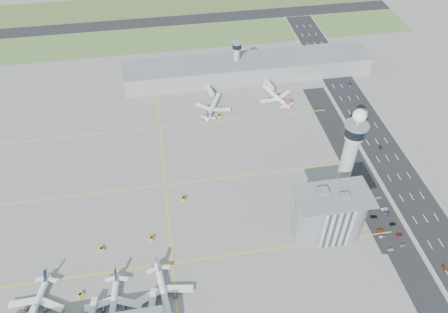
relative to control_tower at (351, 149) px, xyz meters
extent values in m
plane|color=gray|center=(-72.00, -8.00, -35.04)|extent=(1000.00, 1000.00, 0.00)
cube|color=#516D33|center=(-92.00, 217.00, -35.00)|extent=(480.00, 50.00, 0.08)
cube|color=#475D2C|center=(-92.00, 292.00, -35.00)|extent=(480.00, 60.00, 0.08)
cube|color=black|center=(-92.00, 254.00, -34.98)|extent=(480.00, 22.00, 0.10)
cube|color=black|center=(43.00, -8.00, -34.99)|extent=(28.00, 500.00, 0.10)
cube|color=#9E9E99|center=(29.00, -8.00, -34.44)|extent=(0.60, 500.00, 1.20)
cube|color=#9E9E99|center=(57.00, -8.00, -34.44)|extent=(0.60, 500.00, 1.20)
cube|color=black|center=(18.00, -18.00, -35.00)|extent=(18.00, 260.00, 0.08)
cube|color=black|center=(16.00, -30.00, -34.99)|extent=(20.00, 44.00, 0.10)
cube|color=yellow|center=(-112.00, -38.00, -35.04)|extent=(260.00, 0.60, 0.01)
cube|color=yellow|center=(-112.00, 22.00, -35.04)|extent=(260.00, 0.60, 0.01)
cube|color=yellow|center=(-112.00, 82.00, -35.04)|extent=(260.00, 0.60, 0.01)
cube|color=yellow|center=(-112.00, 22.00, -35.04)|extent=(0.60, 260.00, 0.01)
cylinder|color=#ADAAA5|center=(0.00, 0.00, -11.04)|extent=(8.40, 8.40, 48.00)
cylinder|color=#ADAAA5|center=(0.00, 0.00, 10.96)|extent=(11.00, 11.00, 4.00)
cylinder|color=black|center=(0.00, 0.00, 14.96)|extent=(13.00, 13.00, 6.00)
cylinder|color=slate|center=(0.00, 0.00, 18.46)|extent=(14.00, 14.00, 1.00)
cylinder|color=#ADAAA5|center=(0.00, 0.00, 20.96)|extent=(1.60, 1.60, 5.00)
sphere|color=white|center=(0.00, 0.00, 25.46)|extent=(8.00, 8.00, 8.00)
cylinder|color=#ADAAA5|center=(-42.00, 142.00, -21.04)|extent=(5.00, 5.00, 28.00)
cylinder|color=black|center=(-42.00, 142.00, -6.04)|extent=(8.00, 8.00, 4.00)
cylinder|color=slate|center=(-42.00, 142.00, -3.54)|extent=(8.60, 8.60, 0.80)
cube|color=#B2B2B7|center=(-20.00, -30.00, -20.04)|extent=(18.00, 24.00, 30.00)
cylinder|color=#B2B2B7|center=(-29.00, -30.00, -20.04)|extent=(24.00, 24.00, 30.00)
cylinder|color=#B2B2B7|center=(-11.00, -30.00, -20.04)|extent=(24.00, 24.00, 30.00)
cube|color=slate|center=(-20.00, -30.00, -4.64)|extent=(42.00, 24.00, 0.80)
cube|color=slate|center=(-26.00, -27.00, -3.04)|extent=(6.00, 5.00, 3.00)
cube|color=slate|center=(-15.00, -32.00, -3.34)|extent=(5.00, 4.00, 2.40)
cube|color=gray|center=(-32.00, 140.00, -27.54)|extent=(210.00, 32.00, 15.00)
cube|color=slate|center=(-32.00, 140.00, -19.64)|extent=(210.00, 32.00, 0.80)
imported|color=beige|center=(11.94, -49.95, -34.40)|extent=(3.79, 1.54, 1.29)
imported|color=slate|center=(10.81, -40.62, -34.42)|extent=(3.90, 1.74, 1.24)
imported|color=#983D1C|center=(11.70, -35.95, -34.43)|extent=(4.58, 2.52, 1.21)
imported|color=black|center=(12.16, -25.80, -34.44)|extent=(4.38, 2.32, 1.21)
imported|color=navy|center=(11.82, -19.92, -34.41)|extent=(3.91, 2.10, 1.26)
imported|color=silver|center=(11.11, -11.75, -34.39)|extent=(4.10, 1.97, 1.29)
imported|color=gray|center=(20.04, -48.35, -34.48)|extent=(4.21, 2.22, 1.13)
imported|color=maroon|center=(21.70, -41.00, -34.42)|extent=(4.49, 2.38, 1.24)
imported|color=black|center=(21.06, -32.99, -34.39)|extent=(3.88, 1.64, 1.31)
imported|color=#172549|center=(21.07, -24.58, -34.44)|extent=(3.77, 1.79, 1.19)
imported|color=white|center=(21.22, -21.08, -34.42)|extent=(4.60, 2.38, 1.24)
imported|color=#9C9EB0|center=(21.40, -11.72, -34.38)|extent=(4.68, 2.27, 1.31)
imported|color=#A4220C|center=(36.19, -65.76, -34.42)|extent=(1.89, 3.81, 1.25)
imported|color=black|center=(42.65, 32.71, -34.42)|extent=(1.34, 3.76, 1.23)
imported|color=navy|center=(50.81, 112.38, -34.41)|extent=(2.16, 4.57, 1.26)
imported|color=gray|center=(35.92, 171.48, -34.42)|extent=(1.99, 3.83, 1.25)
camera|label=1|loc=(-105.82, -176.05, 175.95)|focal=35.00mm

